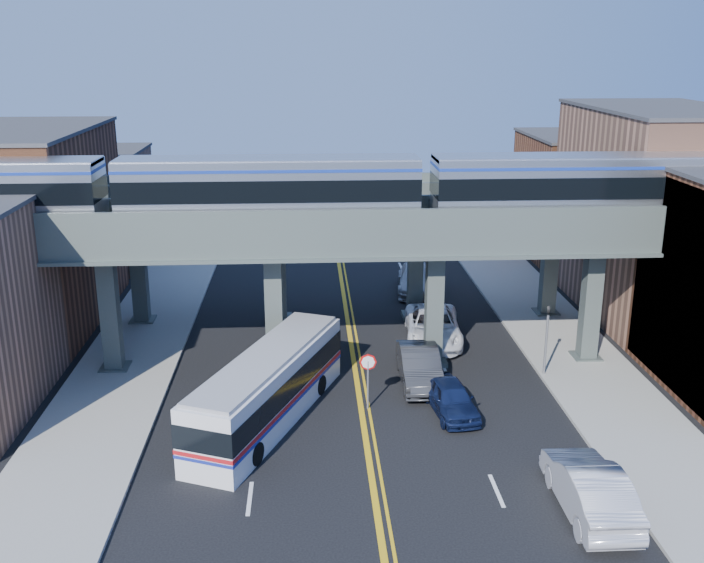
{
  "coord_description": "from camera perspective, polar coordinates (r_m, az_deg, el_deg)",
  "views": [
    {
      "loc": [
        -2.24,
        -28.85,
        15.72
      ],
      "look_at": [
        -0.18,
        6.97,
        4.76
      ],
      "focal_mm": 40.0,
      "sensor_mm": 36.0,
      "label": 1
    }
  ],
  "objects": [
    {
      "name": "transit_train",
      "position": [
        37.47,
        -6.04,
        6.78
      ],
      "size": [
        44.01,
        2.76,
        3.21
      ],
      "color": "black",
      "rests_on": "elevated_viaduct_near"
    },
    {
      "name": "car_lane_a",
      "position": [
        35.16,
        7.22,
        -8.4
      ],
      "size": [
        2.25,
        4.46,
        1.46
      ],
      "primitive_type": "imported",
      "rotation": [
        0.0,
        0.0,
        0.13
      ],
      "color": "#101A3D",
      "rests_on": "ground"
    },
    {
      "name": "stop_sign",
      "position": [
        34.87,
        1.17,
        -6.62
      ],
      "size": [
        0.76,
        0.09,
        2.63
      ],
      "color": "slate",
      "rests_on": "ground"
    },
    {
      "name": "building_west_c",
      "position": [
        61.22,
        -18.7,
        5.05
      ],
      "size": [
        8.0,
        10.0,
        8.0
      ],
      "primitive_type": "cube",
      "color": "#97654E",
      "rests_on": "ground"
    },
    {
      "name": "building_east_b",
      "position": [
        50.36,
        21.18,
        4.71
      ],
      "size": [
        8.0,
        14.0,
        12.0
      ],
      "primitive_type": "cube",
      "color": "#97654E",
      "rests_on": "ground"
    },
    {
      "name": "traffic_signal",
      "position": [
        39.05,
        13.99,
        -3.64
      ],
      "size": [
        0.15,
        0.18,
        4.1
      ],
      "color": "slate",
      "rests_on": "ground"
    },
    {
      "name": "mural_panel",
      "position": [
        38.49,
        22.74,
        -0.94
      ],
      "size": [
        0.1,
        9.5,
        9.5
      ],
      "primitive_type": "cube",
      "color": "teal",
      "rests_on": "ground"
    },
    {
      "name": "transit_bus",
      "position": [
        34.14,
        -6.13,
        -7.75
      ],
      "size": [
        6.65,
        11.39,
        2.91
      ],
      "rotation": [
        0.0,
        0.0,
        1.18
      ],
      "color": "silver",
      "rests_on": "ground"
    },
    {
      "name": "building_east_c",
      "position": [
        62.47,
        16.25,
        5.96
      ],
      "size": [
        8.0,
        10.0,
        9.0
      ],
      "primitive_type": "cube",
      "color": "brown",
      "rests_on": "ground"
    },
    {
      "name": "building_west_b",
      "position": [
        48.79,
        -22.72,
        3.56
      ],
      "size": [
        8.0,
        14.0,
        11.0
      ],
      "primitive_type": "cube",
      "color": "brown",
      "rests_on": "ground"
    },
    {
      "name": "sidewalk_east",
      "position": [
        44.07,
        15.15,
        -4.42
      ],
      "size": [
        5.0,
        70.0,
        0.16
      ],
      "primitive_type": "cube",
      "color": "gray",
      "rests_on": "ground"
    },
    {
      "name": "car_lane_d",
      "position": [
        51.67,
        4.67,
        0.18
      ],
      "size": [
        3.05,
        5.99,
        1.66
      ],
      "primitive_type": "imported",
      "rotation": [
        0.0,
        0.0,
        -0.13
      ],
      "color": "#B8B9BD",
      "rests_on": "ground"
    },
    {
      "name": "car_parked_curb",
      "position": [
        29.28,
        16.9,
        -14.19
      ],
      "size": [
        1.96,
        5.59,
        1.84
      ],
      "primitive_type": "imported",
      "rotation": [
        0.0,
        0.0,
        3.14
      ],
      "color": "silver",
      "rests_on": "ground"
    },
    {
      "name": "sidewalk_west",
      "position": [
        42.89,
        -15.58,
        -5.06
      ],
      "size": [
        5.0,
        70.0,
        0.16
      ],
      "primitive_type": "cube",
      "color": "gray",
      "rests_on": "ground"
    },
    {
      "name": "ground",
      "position": [
        32.93,
        1.03,
        -11.53
      ],
      "size": [
        120.0,
        120.0,
        0.0
      ],
      "primitive_type": "plane",
      "color": "black",
      "rests_on": "ground"
    },
    {
      "name": "elevated_viaduct_near",
      "position": [
        38.06,
        0.18,
        2.92
      ],
      "size": [
        52.0,
        3.6,
        7.4
      ],
      "color": "#3F4945",
      "rests_on": "ground"
    },
    {
      "name": "elevated_viaduct_far",
      "position": [
        44.87,
        -0.36,
        5.09
      ],
      "size": [
        52.0,
        3.6,
        7.4
      ],
      "color": "#3F4945",
      "rests_on": "ground"
    },
    {
      "name": "car_lane_b",
      "position": [
        37.87,
        4.94,
        -6.17
      ],
      "size": [
        1.92,
        5.29,
        1.73
      ],
      "primitive_type": "imported",
      "rotation": [
        0.0,
        0.0,
        -0.02
      ],
      "color": "#2B2C2E",
      "rests_on": "ground"
    },
    {
      "name": "car_lane_c",
      "position": [
        43.11,
        5.92,
        -3.26
      ],
      "size": [
        3.46,
        6.52,
        1.75
      ],
      "primitive_type": "imported",
      "rotation": [
        0.0,
        0.0,
        -0.09
      ],
      "color": "white",
      "rests_on": "ground"
    }
  ]
}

